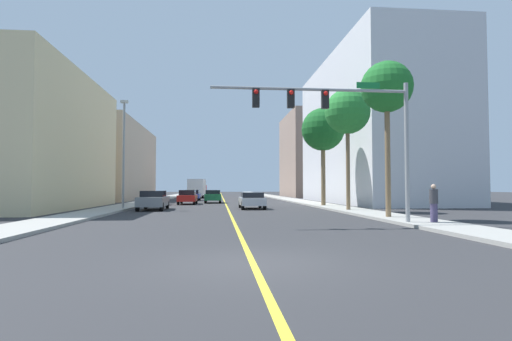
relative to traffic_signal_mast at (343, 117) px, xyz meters
The scene contains 20 objects.
ground 34.24m from the traffic_signal_mast, 98.28° to the left, with size 192.00×192.00×0.00m, color #2D2D30.
sidewalk_left 36.54m from the traffic_signal_mast, 112.23° to the left, with size 2.64×168.00×0.15m, color #9E9B93.
sidewalk_right 34.11m from the traffic_signal_mast, 83.30° to the left, with size 2.64×168.00×0.15m, color #9E9B93.
lane_marking_center 34.24m from the traffic_signal_mast, 98.28° to the left, with size 0.16×144.00×0.01m, color yellow.
building_left_near 27.60m from the traffic_signal_mast, 143.89° to the left, with size 11.66×19.19×10.98m, color beige.
building_left_far 47.82m from the traffic_signal_mast, 120.98° to the left, with size 16.31×24.97×10.49m, color tan.
building_right_near 29.40m from the traffic_signal_mast, 66.31° to the left, with size 10.07×26.54×16.51m, color silver.
building_right_far 56.01m from the traffic_signal_mast, 74.74° to the left, with size 16.06×17.02×14.85m, color gray.
traffic_signal_mast is the anchor object (origin of this frame).
street_lamp 18.84m from the traffic_signal_mast, 133.16° to the left, with size 0.56×0.28×8.28m.
palm_near 5.17m from the traffic_signal_mast, 42.29° to the left, with size 2.79×2.79×8.47m.
palm_mid 10.84m from the traffic_signal_mast, 70.59° to the left, with size 3.22×3.22×8.62m.
palm_far 17.36m from the traffic_signal_mast, 78.09° to the left, with size 3.78×3.78×8.60m.
car_blue 35.90m from the traffic_signal_mast, 104.57° to the left, with size 2.01×4.20×1.39m.
car_red 25.39m from the traffic_signal_mast, 110.42° to the left, with size 1.83×4.22×1.44m.
car_gray 17.68m from the traffic_signal_mast, 128.04° to the left, with size 1.96×4.60×1.47m.
car_green 27.78m from the traffic_signal_mast, 103.12° to the left, with size 1.81×4.30×1.42m.
car_silver 15.31m from the traffic_signal_mast, 101.63° to the left, with size 1.94×4.18×1.32m.
delivery_truck 48.48m from the traffic_signal_mast, 100.67° to the left, with size 2.72×8.99×2.97m.
pedestrian 5.75m from the traffic_signal_mast, ahead, with size 0.38×0.38×1.73m.
Camera 1 is at (-0.81, -9.32, 1.76)m, focal length 28.23 mm.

